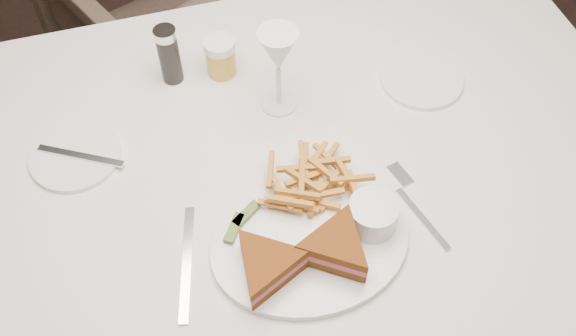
# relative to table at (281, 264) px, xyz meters

# --- Properties ---
(ground) EXTENTS (5.00, 5.00, 0.00)m
(ground) POSITION_rel_table_xyz_m (0.03, 0.22, -0.38)
(ground) COLOR black
(ground) RESTS_ON ground
(table) EXTENTS (1.40, 0.95, 0.75)m
(table) POSITION_rel_table_xyz_m (0.00, 0.00, 0.00)
(table) COLOR silver
(table) RESTS_ON ground
(chair_far) EXTENTS (0.89, 0.87, 0.71)m
(chair_far) POSITION_rel_table_xyz_m (0.00, 0.88, -0.02)
(chair_far) COLOR #48362C
(chair_far) RESTS_ON ground
(table_setting) EXTENTS (0.82, 0.63, 0.18)m
(table_setting) POSITION_rel_table_xyz_m (0.00, -0.06, 0.41)
(table_setting) COLOR white
(table_setting) RESTS_ON table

